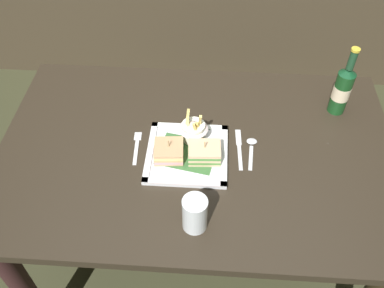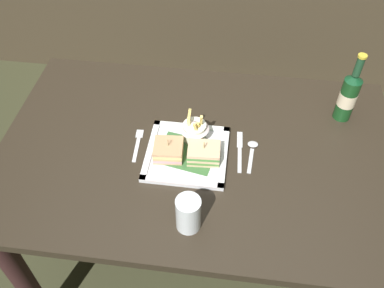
# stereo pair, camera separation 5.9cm
# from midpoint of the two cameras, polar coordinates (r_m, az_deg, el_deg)

# --- Properties ---
(ground_plane) EXTENTS (6.00, 6.00, 0.00)m
(ground_plane) POSITION_cam_midpoint_polar(r_m,az_deg,el_deg) (2.01, 1.37, -15.32)
(ground_plane) COLOR #353621
(dining_table) EXTENTS (1.32, 0.84, 0.76)m
(dining_table) POSITION_cam_midpoint_polar(r_m,az_deg,el_deg) (1.48, 1.80, -4.22)
(dining_table) COLOR #2C241A
(dining_table) RESTS_ON ground_plane
(square_plate) EXTENTS (0.26, 0.26, 0.02)m
(square_plate) POSITION_cam_midpoint_polar(r_m,az_deg,el_deg) (1.36, 0.53, -1.36)
(square_plate) COLOR silver
(square_plate) RESTS_ON dining_table
(sandwich_half_left) EXTENTS (0.10, 0.09, 0.07)m
(sandwich_half_left) POSITION_cam_midpoint_polar(r_m,az_deg,el_deg) (1.33, -1.96, -0.87)
(sandwich_half_left) COLOR tan
(sandwich_half_left) RESTS_ON square_plate
(sandwich_half_right) EXTENTS (0.11, 0.08, 0.08)m
(sandwich_half_right) POSITION_cam_midpoint_polar(r_m,az_deg,el_deg) (1.32, 2.89, -1.29)
(sandwich_half_right) COLOR #DBB48E
(sandwich_half_right) RESTS_ON square_plate
(fries_cup) EXTENTS (0.10, 0.10, 0.11)m
(fries_cup) POSITION_cam_midpoint_polar(r_m,az_deg,el_deg) (1.37, 1.57, 2.04)
(fries_cup) COLOR white
(fries_cup) RESTS_ON square_plate
(beer_bottle) EXTENTS (0.06, 0.06, 0.26)m
(beer_bottle) POSITION_cam_midpoint_polar(r_m,az_deg,el_deg) (1.53, 21.55, 6.13)
(beer_bottle) COLOR #15421B
(beer_bottle) RESTS_ON dining_table
(water_glass) EXTENTS (0.07, 0.07, 0.11)m
(water_glass) POSITION_cam_midpoint_polar(r_m,az_deg,el_deg) (1.17, 0.96, -9.71)
(water_glass) COLOR silver
(water_glass) RESTS_ON dining_table
(fork) EXTENTS (0.03, 0.14, 0.00)m
(fork) POSITION_cam_midpoint_polar(r_m,az_deg,el_deg) (1.40, -6.21, 0.09)
(fork) COLOR silver
(fork) RESTS_ON dining_table
(knife) EXTENTS (0.02, 0.18, 0.00)m
(knife) POSITION_cam_midpoint_polar(r_m,az_deg,el_deg) (1.39, 7.72, -0.78)
(knife) COLOR silver
(knife) RESTS_ON dining_table
(spoon) EXTENTS (0.04, 0.14, 0.01)m
(spoon) POSITION_cam_midpoint_polar(r_m,az_deg,el_deg) (1.39, 9.40, -0.66)
(spoon) COLOR silver
(spoon) RESTS_ON dining_table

